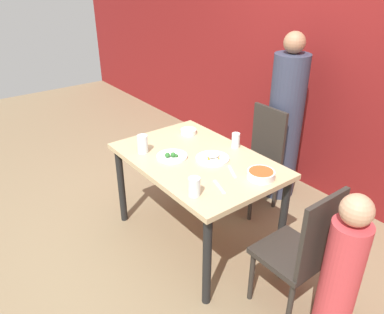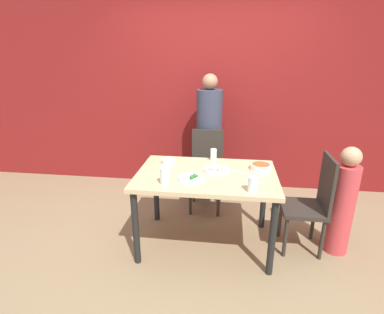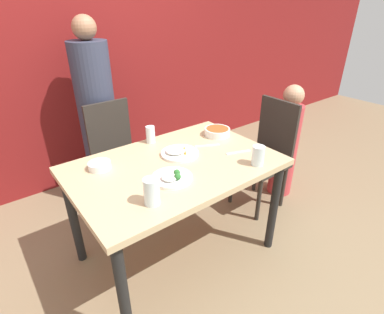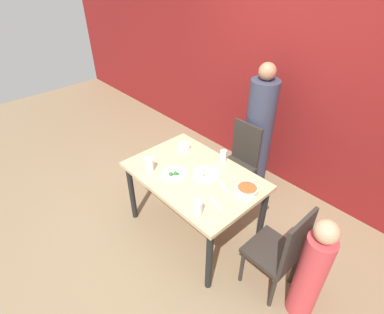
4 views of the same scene
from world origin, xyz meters
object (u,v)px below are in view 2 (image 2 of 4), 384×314
(person_child, at_px, (342,204))
(bowl_curry, at_px, (261,167))
(chair_adult_spot, at_px, (206,168))
(person_adult, at_px, (209,142))
(glass_water_tall, at_px, (253,184))
(plate_rice_adult, at_px, (216,169))
(chair_child_spot, at_px, (312,202))

(person_child, bearing_deg, bowl_curry, 171.32)
(chair_adult_spot, bearing_deg, person_adult, 90.00)
(person_adult, height_order, glass_water_tall, person_adult)
(plate_rice_adult, bearing_deg, person_adult, 98.33)
(chair_adult_spot, xyz_separation_m, plate_rice_adult, (0.15, -0.70, 0.27))
(chair_adult_spot, xyz_separation_m, bowl_curry, (0.58, -0.62, 0.29))
(bowl_curry, bearing_deg, chair_child_spot, -13.44)
(chair_child_spot, height_order, person_child, person_child)
(chair_adult_spot, height_order, person_adult, person_adult)
(chair_adult_spot, height_order, plate_rice_adult, chair_adult_spot)
(person_child, bearing_deg, chair_child_spot, 180.00)
(chair_adult_spot, bearing_deg, glass_water_tall, -67.39)
(person_adult, height_order, plate_rice_adult, person_adult)
(person_child, bearing_deg, plate_rice_adult, 178.48)
(bowl_curry, bearing_deg, glass_water_tall, -102.42)
(person_adult, relative_size, plate_rice_adult, 6.22)
(chair_child_spot, relative_size, person_adult, 0.60)
(chair_adult_spot, distance_m, bowl_curry, 0.89)
(chair_child_spot, xyz_separation_m, person_adult, (-1.06, 1.06, 0.23))
(person_child, height_order, bowl_curry, person_child)
(chair_adult_spot, height_order, chair_child_spot, same)
(person_adult, relative_size, bowl_curry, 8.19)
(person_child, distance_m, plate_rice_adult, 1.22)
(person_adult, bearing_deg, chair_adult_spot, -90.00)
(chair_child_spot, relative_size, plate_rice_adult, 3.74)
(person_child, relative_size, glass_water_tall, 8.31)
(chair_child_spot, height_order, glass_water_tall, chair_child_spot)
(chair_child_spot, xyz_separation_m, plate_rice_adult, (-0.91, 0.03, 0.27))
(person_adult, bearing_deg, person_child, -38.30)
(person_adult, relative_size, glass_water_tall, 12.51)
(person_adult, distance_m, person_child, 1.72)
(bowl_curry, xyz_separation_m, plate_rice_adult, (-0.43, -0.09, -0.01))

